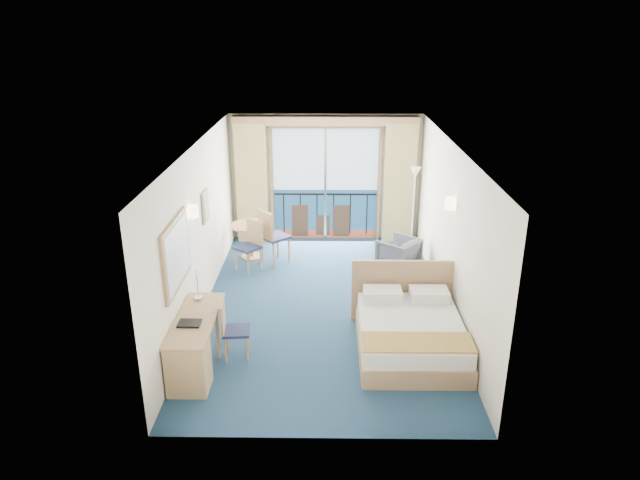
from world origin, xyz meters
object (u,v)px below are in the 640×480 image
at_px(nightstand, 433,295).
at_px(round_table, 251,232).
at_px(armchair, 398,254).
at_px(floor_lamp, 415,187).
at_px(desk_chair, 231,326).
at_px(bed, 410,332).
at_px(table_chair_b, 251,242).
at_px(table_chair_a, 271,233).
at_px(desk, 190,356).

height_order(nightstand, round_table, round_table).
relative_size(armchair, floor_lamp, 0.39).
relative_size(armchair, desk_chair, 0.79).
bearing_deg(desk_chair, armchair, -45.72).
distance_m(armchair, round_table, 2.94).
height_order(bed, desk_chair, bed).
height_order(bed, table_chair_b, bed).
bearing_deg(nightstand, bed, -113.71).
distance_m(armchair, desk_chair, 4.14).
xyz_separation_m(table_chair_a, table_chair_b, (-0.36, -0.30, -0.07)).
distance_m(bed, armchair, 2.90).
bearing_deg(floor_lamp, nightstand, -90.47).
relative_size(floor_lamp, table_chair_b, 1.80).
bearing_deg(round_table, desk, -93.27).
xyz_separation_m(desk, table_chair_b, (0.32, 3.73, 0.14)).
bearing_deg(armchair, table_chair_b, -48.75).
relative_size(desk, desk_chair, 1.81).
xyz_separation_m(bed, round_table, (-2.72, 3.43, 0.25)).
bearing_deg(round_table, armchair, -10.48).
xyz_separation_m(nightstand, table_chair_a, (-2.83, 1.90, 0.36)).
xyz_separation_m(desk, desk_chair, (0.43, 0.64, 0.08)).
bearing_deg(round_table, floor_lamp, 9.71).
distance_m(bed, round_table, 4.38).
xyz_separation_m(floor_lamp, desk, (-3.53, -4.86, -0.91)).
relative_size(bed, floor_lamp, 1.11).
xyz_separation_m(round_table, table_chair_a, (0.43, -0.27, 0.08)).
bearing_deg(table_chair_b, nightstand, 12.96).
height_order(table_chair_a, table_chair_b, table_chair_a).
bearing_deg(armchair, table_chair_a, -55.56).
bearing_deg(desk_chair, nightstand, -69.18).
distance_m(desk_chair, round_table, 3.67).
height_order(desk, table_chair_b, table_chair_b).
height_order(floor_lamp, round_table, floor_lamp).
height_order(nightstand, floor_lamp, floor_lamp).
xyz_separation_m(floor_lamp, table_chair_a, (-2.85, -0.84, -0.70)).
distance_m(nightstand, round_table, 3.93).
bearing_deg(table_chair_a, nightstand, -164.70).
relative_size(nightstand, round_table, 0.64).
bearing_deg(bed, table_chair_b, 132.80).
height_order(armchair, desk_chair, desk_chair).
distance_m(nightstand, table_chair_a, 3.43).
relative_size(desk_chair, round_table, 1.10).
xyz_separation_m(desk, table_chair_a, (0.68, 4.03, 0.21)).
bearing_deg(nightstand, armchair, 103.05).
bearing_deg(desk_chair, desk, 141.35).
bearing_deg(round_table, table_chair_b, -82.79).
xyz_separation_m(armchair, round_table, (-2.88, 0.53, 0.22)).
distance_m(floor_lamp, desk_chair, 5.31).
xyz_separation_m(desk_chair, table_chair_b, (-0.11, 3.09, 0.05)).
relative_size(floor_lamp, table_chair_a, 1.59).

